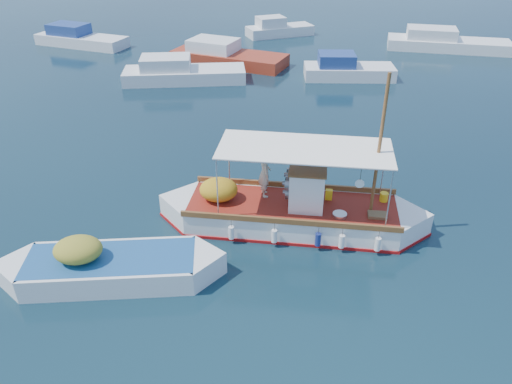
{
  "coord_description": "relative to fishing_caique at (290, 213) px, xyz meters",
  "views": [
    {
      "loc": [
        -0.85,
        -14.74,
        10.09
      ],
      "look_at": [
        -0.75,
        0.0,
        1.38
      ],
      "focal_mm": 35.0,
      "sensor_mm": 36.0,
      "label": 1
    }
  ],
  "objects": [
    {
      "name": "dinghy",
      "position": [
        -5.69,
        -2.85,
        -0.16
      ],
      "size": [
        7.0,
        2.29,
        1.71
      ],
      "rotation": [
        0.0,
        0.0,
        0.06
      ],
      "color": "white",
      "rests_on": "ground"
    },
    {
      "name": "ground",
      "position": [
        -0.46,
        -0.02,
        -0.52
      ],
      "size": [
        160.0,
        160.0,
        0.0
      ],
      "primitive_type": "plane",
      "color": "black",
      "rests_on": "ground"
    },
    {
      "name": "fishing_caique",
      "position": [
        0.0,
        0.0,
        0.0
      ],
      "size": [
        9.53,
        3.61,
        5.87
      ],
      "rotation": [
        0.0,
        0.0,
        -0.14
      ],
      "color": "white",
      "rests_on": "ground"
    },
    {
      "name": "bg_boat_far_w",
      "position": [
        -14.98,
        25.31,
        -0.03
      ],
      "size": [
        7.72,
        4.88,
        1.8
      ],
      "rotation": [
        0.0,
        0.0,
        -0.38
      ],
      "color": "silver",
      "rests_on": "ground"
    },
    {
      "name": "bg_boat_n",
      "position": [
        -3.19,
        20.22,
        -0.03
      ],
      "size": [
        8.48,
        5.82,
        1.8
      ],
      "rotation": [
        0.0,
        0.0,
        -0.42
      ],
      "color": "maroon",
      "rests_on": "ground"
    },
    {
      "name": "bg_boat_e",
      "position": [
        13.42,
        23.84,
        -0.03
      ],
      "size": [
        9.37,
        4.54,
        1.8
      ],
      "rotation": [
        0.0,
        0.0,
        -0.22
      ],
      "color": "silver",
      "rests_on": "ground"
    },
    {
      "name": "bg_boat_nw",
      "position": [
        -5.86,
        16.28,
        -0.03
      ],
      "size": [
        7.77,
        2.98,
        1.8
      ],
      "rotation": [
        0.0,
        0.0,
        0.08
      ],
      "color": "silver",
      "rests_on": "ground"
    },
    {
      "name": "bg_boat_far_n",
      "position": [
        0.84,
        28.41,
        -0.03
      ],
      "size": [
        5.9,
        3.79,
        1.8
      ],
      "rotation": [
        0.0,
        0.0,
        0.35
      ],
      "color": "silver",
      "rests_on": "ground"
    },
    {
      "name": "bg_boat_ne",
      "position": [
        4.74,
        16.88,
        -0.03
      ],
      "size": [
        5.78,
        2.38,
        1.8
      ],
      "rotation": [
        0.0,
        0.0,
        -0.03
      ],
      "color": "silver",
      "rests_on": "ground"
    }
  ]
}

